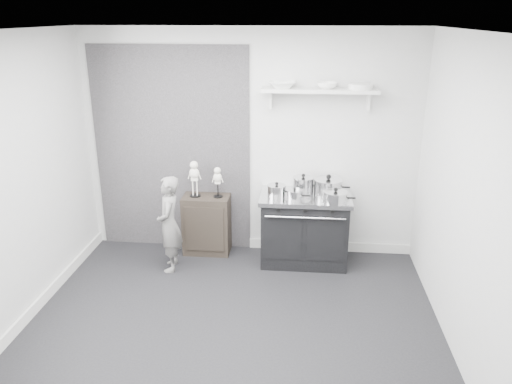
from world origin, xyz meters
TOP-DOWN VIEW (x-y plane):
  - ground at (0.00, 0.00)m, footprint 4.00×4.00m
  - room_shell at (-0.09, 0.15)m, footprint 4.02×3.62m
  - wall_shelf at (0.80, 1.68)m, footprint 1.30×0.26m
  - stove at (0.68, 1.48)m, footprint 1.05×0.66m
  - side_cabinet at (-0.52, 1.61)m, footprint 0.57×0.33m
  - child at (-0.86, 1.14)m, footprint 0.33×0.45m
  - pot_front_left at (0.35, 1.41)m, footprint 0.30×0.21m
  - pot_back_left at (0.65, 1.58)m, footprint 0.33×0.25m
  - pot_back_right at (0.94, 1.58)m, footprint 0.42×0.34m
  - pot_front_right at (1.01, 1.28)m, footprint 0.36×0.27m
  - pot_front_center at (0.56, 1.32)m, footprint 0.27×0.18m
  - skeleton_full at (-0.65, 1.61)m, footprint 0.14×0.09m
  - skeleton_torso at (-0.37, 1.61)m, footprint 0.12×0.08m
  - bowl_large at (0.38, 1.67)m, footprint 0.31×0.31m
  - bowl_small at (0.88, 1.67)m, footprint 0.22×0.22m
  - plate_stack at (1.24, 1.67)m, footprint 0.27×0.27m

SIDE VIEW (x-z plane):
  - ground at x=0.00m, z-range 0.00..0.00m
  - side_cabinet at x=-0.52m, z-range 0.00..0.74m
  - stove at x=0.68m, z-range 0.00..0.85m
  - child at x=-0.86m, z-range 0.00..1.13m
  - pot_front_center at x=0.56m, z-range 0.83..0.97m
  - pot_front_right at x=1.01m, z-range 0.82..0.99m
  - pot_front_left at x=0.35m, z-range 0.83..1.00m
  - pot_back_right at x=0.94m, z-range 0.82..1.04m
  - pot_back_left at x=0.65m, z-range 0.82..1.05m
  - skeleton_torso at x=-0.37m, z-range 0.74..1.17m
  - skeleton_full at x=-0.65m, z-range 0.74..1.25m
  - room_shell at x=-0.09m, z-range 0.28..2.99m
  - wall_shelf at x=0.80m, z-range 1.89..2.13m
  - plate_stack at x=1.24m, z-range 2.04..2.10m
  - bowl_small at x=0.88m, z-range 2.04..2.11m
  - bowl_large at x=0.38m, z-range 2.04..2.12m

